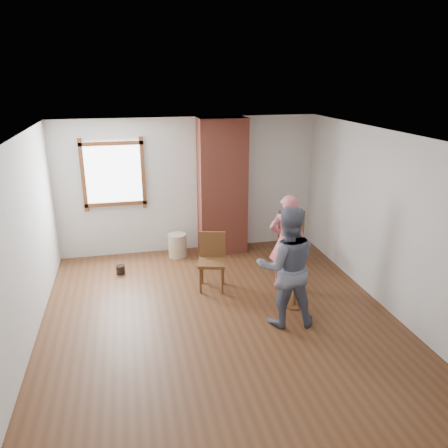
{
  "coord_description": "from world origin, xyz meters",
  "views": [
    {
      "loc": [
        -1.15,
        -5.41,
        3.34
      ],
      "look_at": [
        0.25,
        0.8,
        1.15
      ],
      "focal_mm": 35.0,
      "sensor_mm": 36.0,
      "label": 1
    }
  ],
  "objects": [
    {
      "name": "ground",
      "position": [
        0.0,
        0.0,
        0.0
      ],
      "size": [
        5.5,
        5.5,
        0.0
      ],
      "primitive_type": "plane",
      "color": "brown",
      "rests_on": "ground"
    },
    {
      "name": "room_shell",
      "position": [
        -0.06,
        0.61,
        1.81
      ],
      "size": [
        5.04,
        5.52,
        2.62
      ],
      "color": "silver",
      "rests_on": "ground"
    },
    {
      "name": "brick_chimney",
      "position": [
        0.6,
        2.5,
        1.3
      ],
      "size": [
        0.9,
        0.5,
        2.6
      ],
      "primitive_type": "cube",
      "color": "#AE513E",
      "rests_on": "ground"
    },
    {
      "name": "stoneware_crock",
      "position": [
        -0.31,
        2.4,
        0.23
      ],
      "size": [
        0.42,
        0.42,
        0.45
      ],
      "primitive_type": "cylinder",
      "rotation": [
        0.0,
        0.0,
        0.21
      ],
      "color": "tan",
      "rests_on": "ground"
    },
    {
      "name": "dark_pot",
      "position": [
        -1.39,
        1.82,
        0.08
      ],
      "size": [
        0.18,
        0.18,
        0.15
      ],
      "primitive_type": "cylinder",
      "rotation": [
        0.0,
        0.0,
        0.21
      ],
      "color": "black",
      "rests_on": "ground"
    },
    {
      "name": "dining_chair_left",
      "position": [
        0.1,
        1.0,
        0.52
      ],
      "size": [
        0.52,
        0.52,
        0.92
      ],
      "rotation": [
        0.0,
        0.0,
        -0.25
      ],
      "color": "brown",
      "rests_on": "ground"
    },
    {
      "name": "dining_chair_right",
      "position": [
        1.66,
        1.52,
        0.57
      ],
      "size": [
        0.58,
        0.58,
        1.01
      ],
      "rotation": [
        0.0,
        0.0,
        -0.28
      ],
      "color": "brown",
      "rests_on": "ground"
    },
    {
      "name": "side_table",
      "position": [
        1.18,
        0.08,
        0.4
      ],
      "size": [
        0.4,
        0.4,
        0.6
      ],
      "color": "brown",
      "rests_on": "ground"
    },
    {
      "name": "cake_plate",
      "position": [
        1.18,
        0.08,
        0.6
      ],
      "size": [
        0.18,
        0.18,
        0.01
      ],
      "primitive_type": "cylinder",
      "color": "white",
      "rests_on": "side_table"
    },
    {
      "name": "cake_slice",
      "position": [
        1.19,
        0.08,
        0.64
      ],
      "size": [
        0.08,
        0.07,
        0.06
      ],
      "primitive_type": "cube",
      "color": "white",
      "rests_on": "cake_plate"
    },
    {
      "name": "man",
      "position": [
        0.88,
        -0.31,
        0.86
      ],
      "size": [
        0.92,
        0.76,
        1.71
      ],
      "primitive_type": "imported",
      "rotation": [
        0.0,
        0.0,
        3.0
      ],
      "color": "#121934",
      "rests_on": "ground"
    },
    {
      "name": "person_pink",
      "position": [
        1.27,
        0.72,
        0.79
      ],
      "size": [
        0.67,
        0.55,
        1.58
      ],
      "primitive_type": "imported",
      "rotation": [
        0.0,
        0.0,
        2.8
      ],
      "color": "#CB6571",
      "rests_on": "ground"
    }
  ]
}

